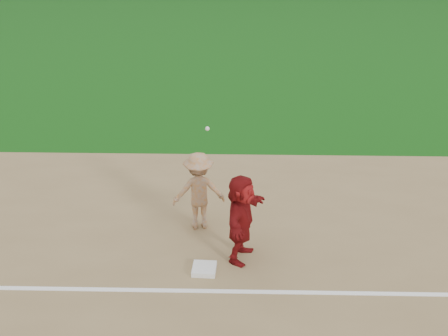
{
  "coord_description": "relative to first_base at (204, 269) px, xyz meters",
  "views": [
    {
      "loc": [
        0.24,
        -8.65,
        6.19
      ],
      "look_at": [
        0.0,
        1.5,
        1.3
      ],
      "focal_mm": 45.0,
      "sensor_mm": 36.0,
      "label": 1
    }
  ],
  "objects": [
    {
      "name": "first_base_play",
      "position": [
        -0.19,
        1.57,
        0.78
      ],
      "size": [
        1.16,
        1.02,
        2.46
      ],
      "color": "gray",
      "rests_on": "infield_dirt"
    },
    {
      "name": "ground",
      "position": [
        0.32,
        0.22,
        -0.07
      ],
      "size": [
        160.0,
        160.0,
        0.0
      ],
      "primitive_type": "plane",
      "color": "#10490E",
      "rests_on": "ground"
    },
    {
      "name": "first_base",
      "position": [
        0.0,
        0.0,
        0.0
      ],
      "size": [
        0.45,
        0.45,
        0.1
      ],
      "primitive_type": "cube",
      "rotation": [
        0.0,
        0.0,
        -0.05
      ],
      "color": "white",
      "rests_on": "infield_dirt"
    },
    {
      "name": "foul_line",
      "position": [
        0.32,
        -0.58,
        -0.04
      ],
      "size": [
        60.0,
        0.1,
        0.01
      ],
      "primitive_type": "cube",
      "color": "white",
      "rests_on": "infield_dirt"
    },
    {
      "name": "base_runner",
      "position": [
        0.67,
        0.46,
        0.81
      ],
      "size": [
        0.96,
        1.68,
        1.73
      ],
      "primitive_type": "imported",
      "rotation": [
        0.0,
        0.0,
        1.27
      ],
      "color": "#650B0C",
      "rests_on": "infield_dirt"
    }
  ]
}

